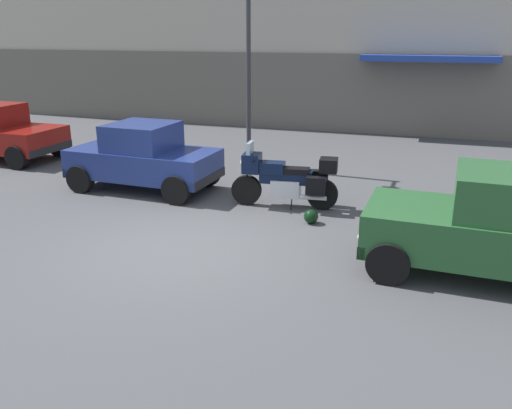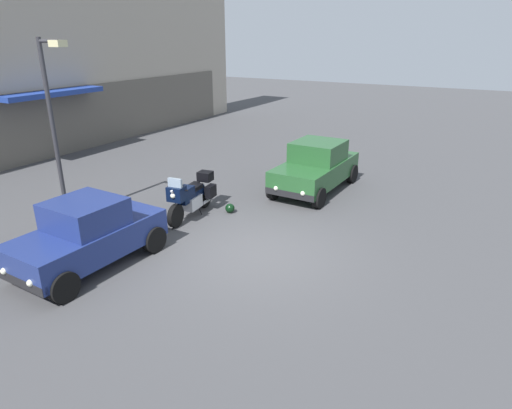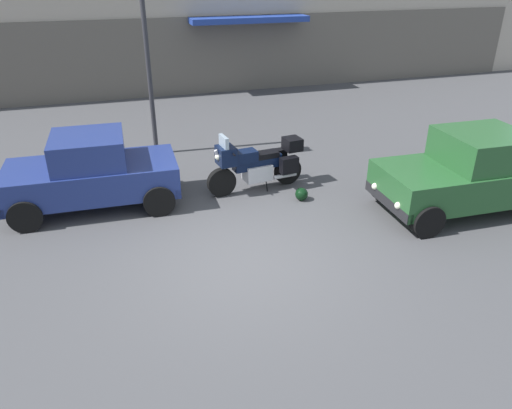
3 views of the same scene
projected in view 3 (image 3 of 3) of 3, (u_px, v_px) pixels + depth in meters
The scene contains 6 objects.
ground_plane at pixel (245, 263), 8.37m from camera, with size 80.00×80.00×0.00m, color #424244.
motorcycle at pixel (257, 163), 10.78m from camera, with size 2.26×0.87×1.36m.
helmet at pixel (302, 194), 10.49m from camera, with size 0.28×0.28×0.28m, color black.
car_hatchback_near at pixel (474, 172), 9.84m from camera, with size 3.92×1.89×1.64m.
car_compact_side at pixel (92, 172), 9.94m from camera, with size 3.52×1.81×1.56m.
streetlamp_curbside at pixel (146, 39), 11.66m from camera, with size 0.28×0.94×4.86m.
Camera 3 is at (-1.93, -6.76, 4.65)m, focal length 34.22 mm.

